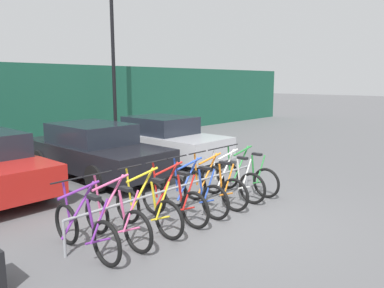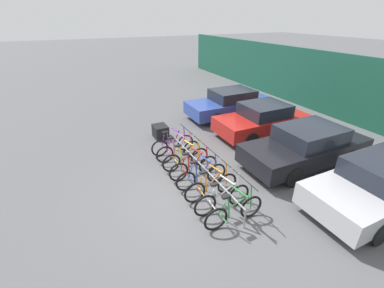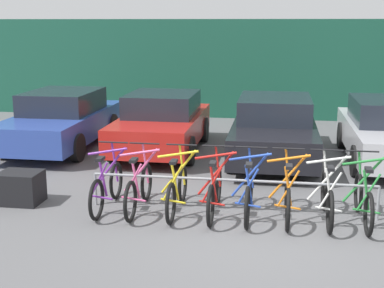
% 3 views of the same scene
% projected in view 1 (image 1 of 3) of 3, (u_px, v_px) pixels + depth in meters
% --- Properties ---
extents(ground_plane, '(120.00, 120.00, 0.00)m').
position_uv_depth(ground_plane, '(222.00, 217.00, 7.00)').
color(ground_plane, '#59595B').
extents(hoarding_wall, '(36.00, 0.16, 3.14)m').
position_uv_depth(hoarding_wall, '(7.00, 108.00, 13.04)').
color(hoarding_wall, '#19513D').
rests_on(hoarding_wall, ground).
extents(bike_rack, '(4.66, 0.04, 0.57)m').
position_uv_depth(bike_rack, '(177.00, 190.00, 7.01)').
color(bike_rack, gray).
rests_on(bike_rack, ground).
extents(bicycle_purple, '(0.68, 1.71, 1.05)m').
position_uv_depth(bicycle_purple, '(85.00, 230.00, 5.43)').
color(bicycle_purple, black).
rests_on(bicycle_purple, ground).
extents(bicycle_pink, '(0.68, 1.71, 1.05)m').
position_uv_depth(bicycle_pink, '(116.00, 220.00, 5.83)').
color(bicycle_pink, black).
rests_on(bicycle_pink, ground).
extents(bicycle_yellow, '(0.68, 1.71, 1.05)m').
position_uv_depth(bicycle_yellow, '(147.00, 209.00, 6.29)').
color(bicycle_yellow, black).
rests_on(bicycle_yellow, ground).
extents(bicycle_red, '(0.68, 1.71, 1.05)m').
position_uv_depth(bicycle_red, '(173.00, 201.00, 6.74)').
color(bicycle_red, black).
rests_on(bicycle_red, ground).
extents(bicycle_blue, '(0.68, 1.71, 1.05)m').
position_uv_depth(bicycle_blue, '(194.00, 194.00, 7.15)').
color(bicycle_blue, black).
rests_on(bicycle_blue, ground).
extents(bicycle_orange, '(0.68, 1.71, 1.05)m').
position_uv_depth(bicycle_orange, '(214.00, 187.00, 7.58)').
color(bicycle_orange, black).
rests_on(bicycle_orange, ground).
extents(bicycle_white, '(0.68, 1.71, 1.05)m').
position_uv_depth(bicycle_white, '(232.00, 181.00, 8.03)').
color(bicycle_white, black).
rests_on(bicycle_white, ground).
extents(bicycle_green, '(0.68, 1.71, 1.05)m').
position_uv_depth(bicycle_green, '(246.00, 177.00, 8.43)').
color(bicycle_green, black).
rests_on(bicycle_green, ground).
extents(car_black, '(1.91, 4.58, 1.40)m').
position_uv_depth(car_black, '(94.00, 150.00, 9.94)').
color(car_black, black).
rests_on(car_black, ground).
extents(car_silver, '(1.91, 4.35, 1.40)m').
position_uv_depth(car_silver, '(162.00, 139.00, 11.80)').
color(car_silver, '#B7B7BC').
rests_on(car_silver, ground).
extents(lamp_post, '(0.24, 0.44, 7.19)m').
position_uv_depth(lamp_post, '(113.00, 43.00, 14.78)').
color(lamp_post, black).
rests_on(lamp_post, ground).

